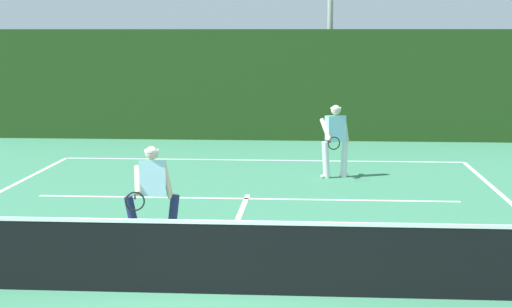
{
  "coord_description": "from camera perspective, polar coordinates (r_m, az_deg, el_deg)",
  "views": [
    {
      "loc": [
        1.32,
        -9.92,
        3.3
      ],
      "look_at": [
        0.23,
        5.46,
        1.0
      ],
      "focal_mm": 57.13,
      "sensor_mm": 36.0,
      "label": 1
    }
  ],
  "objects": [
    {
      "name": "player_near",
      "position": [
        12.76,
        -7.29,
        -2.64
      ],
      "size": [
        0.89,
        0.91,
        1.57
      ],
      "rotation": [
        0.0,
        0.0,
        3.37
      ],
      "color": "#1E234C",
      "rests_on": "ground_plane"
    },
    {
      "name": "court_line_baseline_far",
      "position": [
        21.19,
        0.41,
        -0.47
      ],
      "size": [
        10.39,
        0.1,
        0.01
      ],
      "primitive_type": "cube",
      "color": "white",
      "rests_on": "ground_plane"
    },
    {
      "name": "back_fence_windscreen",
      "position": [
        24.96,
        1.0,
        4.8
      ],
      "size": [
        18.48,
        0.12,
        3.39
      ],
      "primitive_type": "cube",
      "color": "#1F3E16",
      "rests_on": "ground_plane"
    },
    {
      "name": "court_line_centre",
      "position": [
        13.59,
        -1.66,
        -5.56
      ],
      "size": [
        0.1,
        6.4,
        0.01
      ],
      "primitive_type": "cube",
      "color": "white",
      "rests_on": "ground_plane"
    },
    {
      "name": "ground_plane",
      "position": [
        10.54,
        -3.41,
        -9.78
      ],
      "size": [
        80.0,
        80.0,
        0.0
      ],
      "primitive_type": "plane",
      "color": "#377857"
    },
    {
      "name": "court_line_service",
      "position": [
        16.32,
        -0.69,
        -3.17
      ],
      "size": [
        8.47,
        0.1,
        0.01
      ],
      "primitive_type": "cube",
      "color": "white",
      "rests_on": "ground_plane"
    },
    {
      "name": "tennis_ball",
      "position": [
        13.65,
        -2.97,
        -5.38
      ],
      "size": [
        0.07,
        0.07,
        0.07
      ],
      "primitive_type": "sphere",
      "color": "#D1E033",
      "rests_on": "ground_plane"
    },
    {
      "name": "player_far",
      "position": [
        18.63,
        5.58,
        1.11
      ],
      "size": [
        0.72,
        0.92,
        1.67
      ],
      "rotation": [
        0.0,
        0.0,
        3.52
      ],
      "color": "silver",
      "rests_on": "ground_plane"
    },
    {
      "name": "tennis_net",
      "position": [
        10.39,
        -3.43,
        -7.18
      ],
      "size": [
        11.38,
        0.09,
        1.09
      ],
      "color": "#1E4723",
      "rests_on": "ground_plane"
    }
  ]
}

